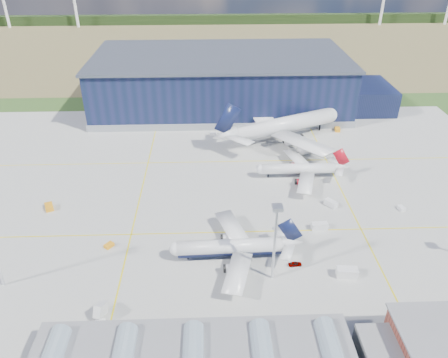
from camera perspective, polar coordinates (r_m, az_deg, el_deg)
ground at (r=141.33m, az=0.67°, el=-4.49°), size 600.00×600.00×0.00m
apron at (r=149.59m, az=0.49°, el=-2.27°), size 220.00×160.00×0.08m
farmland at (r=345.15m, az=-1.12°, el=17.05°), size 600.00×220.00×0.01m
treeline at (r=422.55m, az=-1.36°, el=20.14°), size 600.00×8.00×8.00m
hangar at (r=221.63m, az=0.25°, el=12.34°), size 145.00×62.00×26.10m
light_mast_center at (r=109.07m, az=6.75°, el=-6.80°), size 2.60×2.60×23.00m
airliner_navy at (r=120.45m, az=0.80°, el=-8.01°), size 38.49×37.69×12.23m
airliner_red at (r=160.13m, az=9.73°, el=1.98°), size 34.89×34.14×11.30m
airliner_widebody at (r=187.46m, az=7.94°, el=8.01°), size 80.81×80.14×20.07m
gse_tug_a at (r=153.81m, az=-21.88°, el=-3.41°), size 3.82×4.60×1.65m
gse_tug_b at (r=131.75m, az=-14.78°, el=-8.39°), size 3.02×3.16×1.14m
gse_van_a at (r=137.12m, az=12.37°, el=-6.02°), size 5.04×2.46×2.14m
gse_cart_a at (r=154.02m, az=22.16°, el=-3.54°), size 2.28×2.93×1.13m
gse_van_b at (r=148.53m, az=13.78°, el=-3.10°), size 4.21×4.68×1.99m
gse_tug_c at (r=203.14m, az=14.59°, el=6.28°), size 2.67×3.76×1.52m
gse_cart_b at (r=193.20m, az=-1.42°, el=5.95°), size 3.00×2.34×1.15m
gse_van_c at (r=122.28m, az=15.76°, el=-11.68°), size 5.70×3.13×2.63m
airstair at (r=112.02m, az=-15.71°, el=-16.37°), size 2.74×4.86×2.93m
car_a at (r=122.96m, az=9.28°, el=-10.89°), size 3.79×1.79×1.25m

